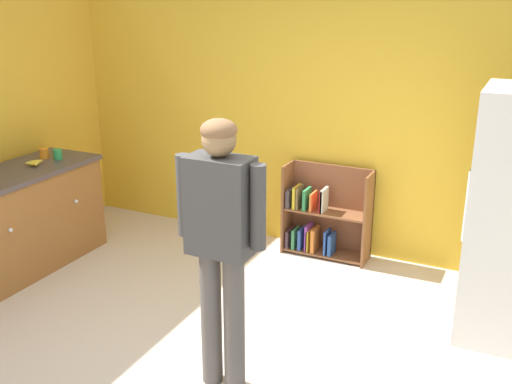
{
  "coord_description": "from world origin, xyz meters",
  "views": [
    {
      "loc": [
        1.78,
        -2.8,
        2.37
      ],
      "look_at": [
        0.1,
        0.69,
        1.05
      ],
      "focal_mm": 41.86,
      "sensor_mm": 36.0,
      "label": 1
    }
  ],
  "objects_px": {
    "banana_bunch": "(36,162)",
    "orange_cup": "(44,153)",
    "bookshelf": "(323,217)",
    "standing_person": "(221,234)",
    "green_cup": "(58,154)"
  },
  "relations": [
    {
      "from": "standing_person",
      "to": "bookshelf",
      "type": "bearing_deg",
      "value": 93.07
    },
    {
      "from": "banana_bunch",
      "to": "orange_cup",
      "type": "xyz_separation_m",
      "value": [
        -0.1,
        0.21,
        0.02
      ]
    },
    {
      "from": "standing_person",
      "to": "banana_bunch",
      "type": "relative_size",
      "value": 10.77
    },
    {
      "from": "standing_person",
      "to": "banana_bunch",
      "type": "xyz_separation_m",
      "value": [
        -2.37,
        0.92,
        -0.1
      ]
    },
    {
      "from": "bookshelf",
      "to": "orange_cup",
      "type": "relative_size",
      "value": 8.95
    },
    {
      "from": "bookshelf",
      "to": "green_cup",
      "type": "relative_size",
      "value": 8.95
    },
    {
      "from": "banana_bunch",
      "to": "green_cup",
      "type": "height_order",
      "value": "green_cup"
    },
    {
      "from": "bookshelf",
      "to": "banana_bunch",
      "type": "height_order",
      "value": "banana_bunch"
    },
    {
      "from": "orange_cup",
      "to": "bookshelf",
      "type": "bearing_deg",
      "value": 23.19
    },
    {
      "from": "bookshelf",
      "to": "standing_person",
      "type": "relative_size",
      "value": 0.5
    },
    {
      "from": "banana_bunch",
      "to": "standing_person",
      "type": "bearing_deg",
      "value": -21.26
    },
    {
      "from": "standing_person",
      "to": "orange_cup",
      "type": "relative_size",
      "value": 17.95
    },
    {
      "from": "banana_bunch",
      "to": "orange_cup",
      "type": "bearing_deg",
      "value": 115.99
    },
    {
      "from": "bookshelf",
      "to": "standing_person",
      "type": "distance_m",
      "value": 2.25
    },
    {
      "from": "banana_bunch",
      "to": "green_cup",
      "type": "bearing_deg",
      "value": 83.2
    }
  ]
}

